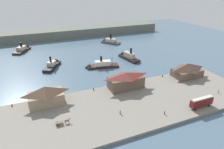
# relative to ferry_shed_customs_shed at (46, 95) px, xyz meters

# --- Properties ---
(ground_plane) EXTENTS (320.00, 320.00, 0.00)m
(ground_plane) POSITION_rel_ferry_shed_customs_shed_xyz_m (35.46, 8.70, -5.31)
(ground_plane) COLOR slate
(quay_promenade) EXTENTS (110.00, 36.00, 1.20)m
(quay_promenade) POSITION_rel_ferry_shed_customs_shed_xyz_m (35.46, -13.30, -4.71)
(quay_promenade) COLOR gray
(quay_promenade) RESTS_ON ground
(seawall_edge) EXTENTS (110.00, 0.80, 1.00)m
(seawall_edge) POSITION_rel_ferry_shed_customs_shed_xyz_m (35.46, 5.10, -4.81)
(seawall_edge) COLOR #666159
(seawall_edge) RESTS_ON ground
(ferry_shed_customs_shed) EXTENTS (14.35, 8.82, 8.09)m
(ferry_shed_customs_shed) POSITION_rel_ferry_shed_customs_shed_xyz_m (0.00, 0.00, 0.00)
(ferry_shed_customs_shed) COLOR #998466
(ferry_shed_customs_shed) RESTS_ON quay_promenade
(ferry_shed_west_terminal) EXTENTS (16.91, 8.66, 7.87)m
(ferry_shed_west_terminal) POSITION_rel_ferry_shed_customs_shed_xyz_m (36.96, -0.11, -0.12)
(ferry_shed_west_terminal) COLOR brown
(ferry_shed_west_terminal) RESTS_ON quay_promenade
(ferry_shed_central_terminal) EXTENTS (15.26, 9.95, 7.56)m
(ferry_shed_central_terminal) POSITION_rel_ferry_shed_customs_shed_xyz_m (73.54, -1.37, -0.26)
(ferry_shed_central_terminal) COLOR brown
(ferry_shed_central_terminal) RESTS_ON quay_promenade
(street_tram) EXTENTS (10.41, 2.40, 4.42)m
(street_tram) POSITION_rel_ferry_shed_customs_shed_xyz_m (58.15, -26.97, -1.54)
(street_tram) COLOR maroon
(street_tram) RESTS_ON quay_promenade
(horse_cart) EXTENTS (5.48, 1.33, 1.87)m
(horse_cart) POSITION_rel_ferry_shed_customs_shed_xyz_m (3.90, -16.08, -3.17)
(horse_cart) COLOR brown
(horse_cart) RESTS_ON quay_promenade
(pedestrian_near_cart) EXTENTS (0.44, 0.44, 1.77)m
(pedestrian_near_cart) POSITION_rel_ferry_shed_customs_shed_xyz_m (25.66, -18.46, -3.30)
(pedestrian_near_cart) COLOR #6B5B4C
(pedestrian_near_cart) RESTS_ON quay_promenade
(pedestrian_walking_east) EXTENTS (0.39, 0.39, 1.57)m
(pedestrian_walking_east) POSITION_rel_ferry_shed_customs_shed_xyz_m (74.54, -21.37, -3.39)
(pedestrian_walking_east) COLOR #6B5B4C
(pedestrian_walking_east) RESTS_ON quay_promenade
(pedestrian_at_waters_edge) EXTENTS (0.40, 0.40, 1.61)m
(pedestrian_at_waters_edge) POSITION_rel_ferry_shed_customs_shed_xyz_m (41.45, -25.32, -3.37)
(pedestrian_at_waters_edge) COLOR #3D4C42
(pedestrian_at_waters_edge) RESTS_ON quay_promenade
(mooring_post_center_east) EXTENTS (0.44, 0.44, 0.90)m
(mooring_post_center_east) POSITION_rel_ferry_shed_customs_shed_xyz_m (48.98, 3.23, -3.66)
(mooring_post_center_east) COLOR black
(mooring_post_center_east) RESTS_ON quay_promenade
(mooring_post_center_west) EXTENTS (0.44, 0.44, 0.90)m
(mooring_post_center_west) POSITION_rel_ferry_shed_customs_shed_xyz_m (-13.76, 3.55, -3.66)
(mooring_post_center_west) COLOR black
(mooring_post_center_west) RESTS_ON quay_promenade
(mooring_post_west) EXTENTS (0.44, 0.44, 0.90)m
(mooring_post_west) POSITION_rel_ferry_shed_customs_shed_xyz_m (61.09, 3.18, -3.66)
(mooring_post_west) COLOR black
(mooring_post_west) RESTS_ON quay_promenade
(mooring_post_east) EXTENTS (0.44, 0.44, 0.90)m
(mooring_post_east) POSITION_rel_ferry_shed_customs_shed_xyz_m (21.69, 3.60, -3.66)
(mooring_post_east) COLOR black
(mooring_post_east) RESTS_ON quay_promenade
(ferry_near_quay) EXTENTS (21.72, 9.24, 9.14)m
(ferry_near_quay) POSITION_rel_ferry_shed_customs_shed_xyz_m (34.01, 31.28, -3.91)
(ferry_near_quay) COLOR black
(ferry_near_quay) RESTS_ON ground
(ferry_outer_harbor) EXTENTS (13.94, 19.31, 9.31)m
(ferry_outer_harbor) POSITION_rel_ferry_shed_customs_shed_xyz_m (-9.55, 85.42, -3.87)
(ferry_outer_harbor) COLOR black
(ferry_outer_harbor) RESTS_ON ground
(ferry_approaching_west) EXTENTS (15.91, 17.43, 10.18)m
(ferry_approaching_west) POSITION_rel_ferry_shed_customs_shed_xyz_m (60.06, 80.76, -3.83)
(ferry_approaching_west) COLOR #514C47
(ferry_approaching_west) RESTS_ON ground
(ferry_moored_east) EXTENTS (8.71, 20.14, 10.07)m
(ferry_moored_east) POSITION_rel_ferry_shed_customs_shed_xyz_m (57.46, 38.80, -3.64)
(ferry_moored_east) COLOR black
(ferry_moored_east) RESTS_ON ground
(ferry_mid_harbor) EXTENTS (13.21, 18.11, 9.16)m
(ferry_mid_harbor) POSITION_rel_ferry_shed_customs_shed_xyz_m (7.87, 43.61, -3.89)
(ferry_mid_harbor) COLOR black
(ferry_mid_harbor) RESTS_ON ground
(far_headland) EXTENTS (180.00, 24.00, 8.00)m
(far_headland) POSITION_rel_ferry_shed_customs_shed_xyz_m (35.46, 118.70, -1.31)
(far_headland) COLOR #60665B
(far_headland) RESTS_ON ground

